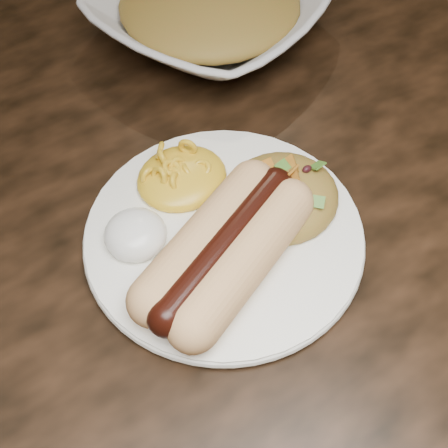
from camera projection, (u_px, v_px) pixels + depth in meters
table at (76, 256)px, 0.62m from camera, size 1.60×0.90×0.75m
plate at (224, 235)px, 0.51m from camera, size 0.26×0.26×0.01m
hotdog at (225, 249)px, 0.47m from camera, size 0.15×0.12×0.04m
mac_and_cheese at (181, 169)px, 0.53m from camera, size 0.09×0.08×0.03m
sour_cream at (134, 229)px, 0.49m from camera, size 0.06×0.06×0.03m
taco_salad at (282, 189)px, 0.51m from camera, size 0.10×0.09×0.04m
serving_bowl at (210, 12)px, 0.65m from camera, size 0.30×0.30×0.06m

